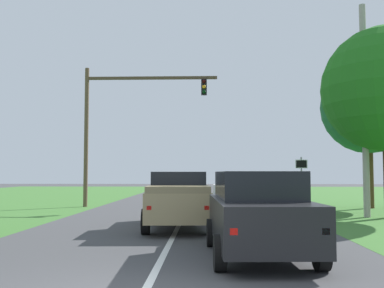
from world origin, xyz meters
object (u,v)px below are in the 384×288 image
(red_suv_near, at_px, (258,212))
(utility_pole_right, at_px, (365,109))
(oak_tree_right, at_px, (368,107))
(pickup_truck_lead, at_px, (179,199))
(traffic_light, at_px, (120,115))
(keep_moving_sign, at_px, (302,177))
(crossing_suv_far, at_px, (250,189))

(red_suv_near, bearing_deg, utility_pole_right, 58.06)
(oak_tree_right, relative_size, utility_pole_right, 0.87)
(red_suv_near, relative_size, pickup_truck_lead, 0.86)
(red_suv_near, distance_m, utility_pole_right, 11.55)
(utility_pole_right, bearing_deg, red_suv_near, -121.94)
(traffic_light, distance_m, keep_moving_sign, 10.69)
(pickup_truck_lead, relative_size, utility_pole_right, 0.60)
(red_suv_near, bearing_deg, pickup_truck_lead, 112.31)
(oak_tree_right, bearing_deg, red_suv_near, -118.50)
(pickup_truck_lead, relative_size, keep_moving_sign, 2.09)
(red_suv_near, distance_m, crossing_suv_far, 17.79)
(pickup_truck_lead, xyz_separation_m, oak_tree_right, (9.94, 9.10, 4.56))
(pickup_truck_lead, height_order, traffic_light, traffic_light)
(crossing_suv_far, distance_m, utility_pole_right, 10.18)
(crossing_suv_far, bearing_deg, oak_tree_right, -28.40)
(oak_tree_right, height_order, utility_pole_right, utility_pole_right)
(pickup_truck_lead, bearing_deg, keep_moving_sign, 50.06)
(red_suv_near, xyz_separation_m, utility_pole_right, (5.79, 9.29, 3.68))
(pickup_truck_lead, height_order, utility_pole_right, utility_pole_right)
(red_suv_near, distance_m, keep_moving_sign, 12.61)
(keep_moving_sign, distance_m, crossing_suv_far, 6.06)
(pickup_truck_lead, distance_m, oak_tree_right, 14.23)
(red_suv_near, relative_size, traffic_light, 0.61)
(traffic_light, distance_m, utility_pole_right, 13.17)
(utility_pole_right, bearing_deg, oak_tree_right, 68.45)
(red_suv_near, height_order, utility_pole_right, utility_pole_right)
(keep_moving_sign, relative_size, utility_pole_right, 0.29)
(utility_pole_right, bearing_deg, keep_moving_sign, 128.50)
(oak_tree_right, relative_size, crossing_suv_far, 1.83)
(traffic_light, bearing_deg, red_suv_near, -67.70)
(traffic_light, bearing_deg, oak_tree_right, -2.32)
(utility_pole_right, bearing_deg, pickup_truck_lead, -152.96)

